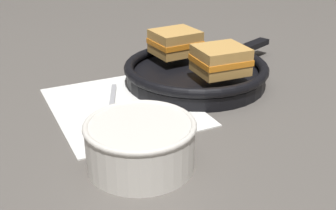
# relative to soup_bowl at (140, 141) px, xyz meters

# --- Properties ---
(ground_plane) EXTENTS (4.00, 4.00, 0.00)m
(ground_plane) POSITION_rel_soup_bowl_xyz_m (-0.10, 0.08, -0.04)
(ground_plane) COLOR #56514C
(napkin) EXTENTS (0.30, 0.27, 0.00)m
(napkin) POSITION_rel_soup_bowl_xyz_m (-0.17, 0.07, -0.03)
(napkin) COLOR white
(napkin) RESTS_ON ground_plane
(soup_bowl) EXTENTS (0.14, 0.14, 0.06)m
(soup_bowl) POSITION_rel_soup_bowl_xyz_m (0.00, 0.00, 0.00)
(soup_bowl) COLOR silver
(soup_bowl) RESTS_ON ground_plane
(spoon) EXTENTS (0.14, 0.10, 0.01)m
(spoon) POSITION_rel_soup_bowl_xyz_m (-0.15, 0.04, -0.03)
(spoon) COLOR #9E9EA3
(spoon) RESTS_ON napkin
(skillet) EXTENTS (0.27, 0.38, 0.04)m
(skillet) POSITION_rel_soup_bowl_xyz_m (-0.18, 0.24, -0.01)
(skillet) COLOR black
(skillet) RESTS_ON ground_plane
(sandwich_near_left) EXTENTS (0.10, 0.10, 0.05)m
(sandwich_near_left) POSITION_rel_soup_bowl_xyz_m (-0.11, 0.24, 0.03)
(sandwich_near_left) COLOR #C18E47
(sandwich_near_left) RESTS_ON skillet
(sandwich_near_right) EXTENTS (0.09, 0.09, 0.05)m
(sandwich_near_right) POSITION_rel_soup_bowl_xyz_m (-0.24, 0.24, 0.03)
(sandwich_near_right) COLOR #C18E47
(sandwich_near_right) RESTS_ON skillet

